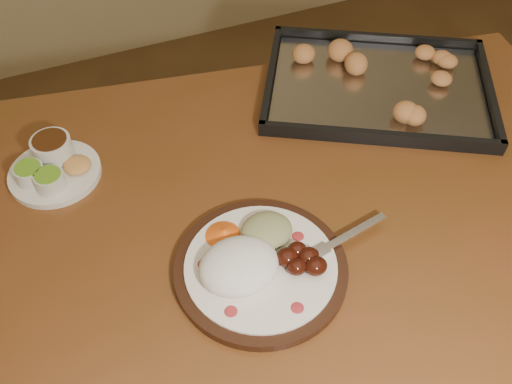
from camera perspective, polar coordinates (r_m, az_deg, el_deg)
name	(u,v)px	position (r m, az deg, el deg)	size (l,w,h in m)	color
dining_table	(246,252)	(1.11, -1.05, -6.03)	(1.63, 1.14, 0.75)	brown
dinner_plate	(257,263)	(0.95, 0.06, -7.11)	(0.39, 0.29, 0.07)	black
condiment_saucer	(52,166)	(1.16, -19.72, 2.47)	(0.17, 0.17, 0.06)	silver
baking_tray	(378,85)	(1.31, 12.11, 10.44)	(0.61, 0.56, 0.05)	black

